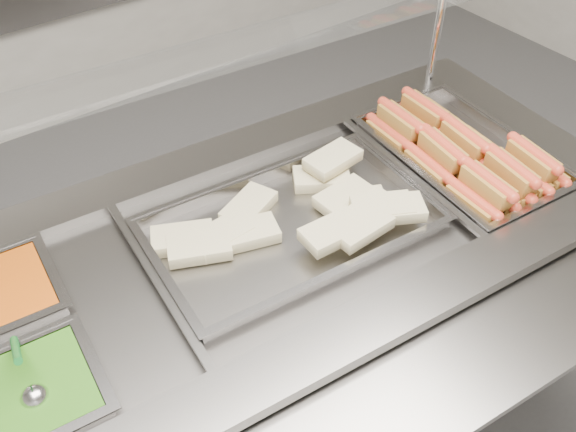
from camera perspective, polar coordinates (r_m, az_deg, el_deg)
steam_counter at (r=1.94m, az=-1.31°, el=-11.09°), size 1.98×1.02×0.92m
tray_rail at (r=1.37m, az=9.99°, el=-15.79°), size 1.85×0.54×0.05m
sneeze_guard at (r=1.53m, az=-6.16°, el=13.87°), size 1.70×0.45×0.45m
pan_hotdogs at (r=1.93m, az=15.03°, el=4.71°), size 0.40×0.59×0.10m
pan_wraps at (r=1.63m, az=0.31°, el=-1.16°), size 0.73×0.47×0.07m
pan_peas at (r=1.43m, az=-22.52°, el=-15.51°), size 0.33×0.27×0.10m
hotdogs_in_buns at (r=1.88m, az=15.18°, el=5.38°), size 0.32×0.55×0.12m
tortilla_wraps at (r=1.63m, az=1.74°, el=0.31°), size 0.64×0.40×0.07m
serving_spoon at (r=1.38m, az=-21.81°, el=-14.09°), size 0.06×0.18×0.14m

